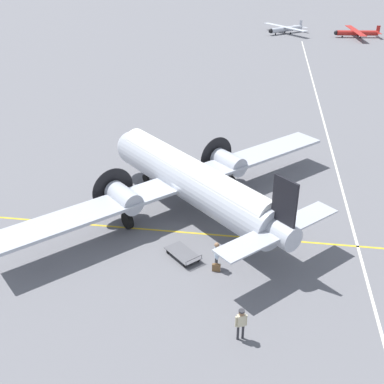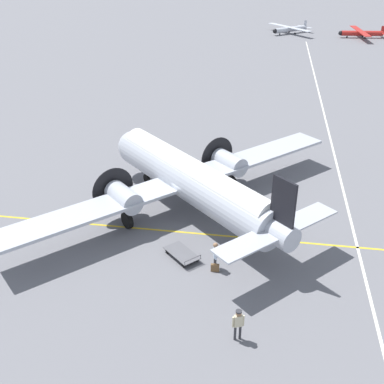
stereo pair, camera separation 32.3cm
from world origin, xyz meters
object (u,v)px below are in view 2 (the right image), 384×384
at_px(airliner_main, 188,178).
at_px(baggage_cart, 182,253).
at_px(light_aircraft_taxiing, 361,33).
at_px(crew_foreground, 238,322).
at_px(suitcase_near_door, 215,268).
at_px(light_aircraft_distant, 290,29).
at_px(passenger_boarding, 215,253).

height_order(airliner_main, baggage_cart, airliner_main).
bearing_deg(light_aircraft_taxiing, airliner_main, 66.40).
xyz_separation_m(airliner_main, crew_foreground, (4.12, -11.05, -1.42)).
relative_size(crew_foreground, suitcase_near_door, 3.48).
distance_m(suitcase_near_door, baggage_cart, 2.24).
xyz_separation_m(crew_foreground, suitcase_near_door, (-1.60, 4.86, -0.84)).
xyz_separation_m(airliner_main, baggage_cart, (0.50, -5.23, -2.20)).
xyz_separation_m(airliner_main, light_aircraft_distant, (7.88, 66.77, -1.63)).
relative_size(suitcase_near_door, light_aircraft_taxiing, 0.04).
bearing_deg(suitcase_near_door, crew_foreground, -71.80).
height_order(suitcase_near_door, light_aircraft_taxiing, light_aircraft_taxiing).
distance_m(crew_foreground, light_aircraft_distant, 77.91).
bearing_deg(light_aircraft_distant, crew_foreground, 46.49).
height_order(suitcase_near_door, light_aircraft_distant, light_aircraft_distant).
bearing_deg(baggage_cart, passenger_boarding, -156.04).
height_order(airliner_main, passenger_boarding, airliner_main).
xyz_separation_m(crew_foreground, light_aircraft_taxiing, (16.16, 75.78, -0.22)).
xyz_separation_m(passenger_boarding, baggage_cart, (-1.99, 0.75, -0.77)).
xyz_separation_m(airliner_main, light_aircraft_taxiing, (20.27, 64.73, -1.63)).
bearing_deg(light_aircraft_taxiing, baggage_cart, 68.01).
height_order(crew_foreground, light_aircraft_distant, light_aircraft_distant).
distance_m(passenger_boarding, light_aircraft_distant, 72.95).
bearing_deg(light_aircraft_distant, suitcase_near_door, 45.06).
relative_size(suitcase_near_door, light_aircraft_distant, 0.05).
bearing_deg(passenger_boarding, airliner_main, 8.73).
relative_size(airliner_main, baggage_cart, 8.34).
distance_m(suitcase_near_door, light_aircraft_taxiing, 73.11).
bearing_deg(suitcase_near_door, baggage_cart, 154.47).
relative_size(passenger_boarding, suitcase_near_door, 3.51).
height_order(baggage_cart, light_aircraft_taxiing, light_aircraft_taxiing).
bearing_deg(suitcase_near_door, light_aircraft_distant, 85.80).
height_order(airliner_main, suitcase_near_door, airliner_main).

